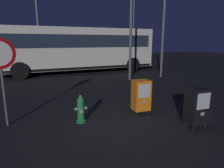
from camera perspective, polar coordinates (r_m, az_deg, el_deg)
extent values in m
plane|color=black|center=(4.94, 1.12, -13.35)|extent=(60.00, 60.00, 0.00)
cylinder|color=#1E7238|center=(5.48, -8.91, -10.55)|extent=(0.28, 0.28, 0.05)
cylinder|color=#1E7238|center=(5.37, -9.02, -7.60)|extent=(0.19, 0.19, 0.55)
sphere|color=#1E7238|center=(5.29, -9.12, -4.79)|extent=(0.19, 0.19, 0.19)
cylinder|color=gray|center=(5.25, -9.16, -3.54)|extent=(0.06, 0.06, 0.05)
cylinder|color=gray|center=(5.24, -8.78, -7.80)|extent=(0.09, 0.08, 0.09)
cylinder|color=gray|center=(5.34, -10.43, -7.16)|extent=(0.07, 0.07, 0.07)
cylinder|color=gray|center=(5.37, -7.66, -6.92)|extent=(0.07, 0.07, 0.07)
cylinder|color=black|center=(5.89, 7.38, -8.49)|extent=(0.04, 0.04, 0.12)
cylinder|color=black|center=(6.04, 10.29, -8.07)|extent=(0.04, 0.04, 0.12)
cylinder|color=black|center=(6.13, 6.24, -7.63)|extent=(0.04, 0.04, 0.12)
cylinder|color=black|center=(6.27, 9.06, -7.25)|extent=(0.04, 0.04, 0.12)
cube|color=orange|center=(5.92, 8.40, -3.21)|extent=(0.48, 0.40, 0.90)
cube|color=#B2B7BF|center=(5.70, 9.38, -1.98)|extent=(0.36, 0.01, 0.40)
cube|color=gray|center=(5.78, 9.28, -5.01)|extent=(0.10, 0.02, 0.08)
cylinder|color=black|center=(5.31, 22.52, -11.74)|extent=(0.04, 0.04, 0.12)
cylinder|color=black|center=(5.52, 25.21, -11.04)|extent=(0.04, 0.04, 0.12)
cylinder|color=black|center=(5.50, 20.60, -10.73)|extent=(0.04, 0.04, 0.12)
cylinder|color=black|center=(5.71, 23.27, -10.10)|extent=(0.04, 0.04, 0.12)
cube|color=black|center=(5.34, 23.36, -5.84)|extent=(0.48, 0.40, 0.90)
cube|color=#B2B7BF|center=(5.15, 25.04, -4.55)|extent=(0.36, 0.01, 0.40)
cube|color=gray|center=(5.24, 24.75, -7.86)|extent=(0.10, 0.02, 0.08)
cylinder|color=#4C4F54|center=(5.59, -29.07, 0.02)|extent=(0.06, 0.06, 2.20)
cube|color=beige|center=(13.92, -10.01, 10.17)|extent=(10.68, 3.45, 2.65)
cube|color=#1E2838|center=(13.91, -10.08, 12.14)|extent=(10.06, 3.41, 0.80)
cube|color=black|center=(14.01, -9.82, 5.16)|extent=(10.48, 3.44, 0.16)
cylinder|color=black|center=(14.20, 6.04, 5.57)|extent=(1.02, 0.37, 1.00)
cylinder|color=black|center=(16.41, 1.71, 6.53)|extent=(1.02, 0.37, 1.00)
cylinder|color=black|center=(12.37, -25.14, 3.50)|extent=(1.02, 0.37, 1.00)
cylinder|color=black|center=(14.85, -24.97, 4.79)|extent=(1.02, 0.37, 1.00)
cube|color=#4C5156|center=(18.30, -22.29, 9.91)|extent=(10.62, 3.07, 2.65)
cube|color=#1E2838|center=(18.30, -22.41, 11.40)|extent=(9.99, 3.06, 0.80)
cube|color=black|center=(18.38, -21.98, 6.11)|extent=(10.41, 3.07, 0.16)
cylinder|color=black|center=(17.07, -10.06, 6.57)|extent=(1.01, 0.33, 1.00)
cylinder|color=black|center=(19.55, -10.76, 7.24)|extent=(1.01, 0.33, 1.00)
cylinder|color=#4C4F54|center=(22.61, 6.24, 16.26)|extent=(0.14, 0.14, 7.49)
cylinder|color=#4C4F54|center=(12.41, 14.70, 16.28)|extent=(0.14, 0.14, 6.18)
cylinder|color=#4C4F54|center=(14.12, -20.66, 15.19)|extent=(0.14, 0.14, 6.09)
cylinder|color=#4C4F54|center=(11.01, 5.48, 16.93)|extent=(0.14, 0.14, 6.09)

